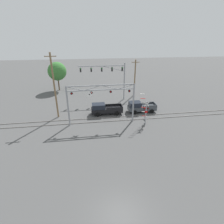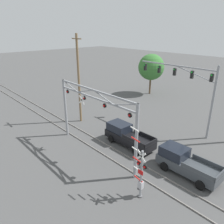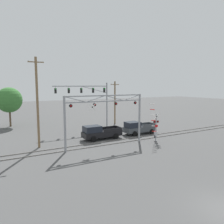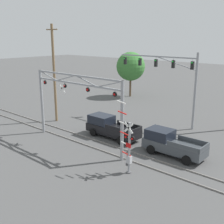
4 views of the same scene
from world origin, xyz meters
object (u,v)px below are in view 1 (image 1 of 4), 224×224
(pickup_truck_following, at_px, (140,107))
(utility_pole_right, at_px, (135,77))
(crossing_gantry, at_px, (101,98))
(traffic_signal_span, at_px, (112,74))
(crossing_signal_mast, at_px, (145,113))
(utility_pole_left, at_px, (54,86))
(background_tree_beyond_span, at_px, (57,71))
(pickup_truck_lead, at_px, (105,109))

(pickup_truck_following, relative_size, utility_pole_right, 0.62)
(crossing_gantry, height_order, traffic_signal_span, traffic_signal_span)
(crossing_gantry, distance_m, crossing_signal_mast, 7.31)
(utility_pole_left, bearing_deg, background_tree_beyond_span, 96.54)
(utility_pole_left, height_order, background_tree_beyond_span, utility_pole_left)
(pickup_truck_following, bearing_deg, crossing_gantry, -154.96)
(crossing_signal_mast, height_order, traffic_signal_span, traffic_signal_span)
(crossing_signal_mast, relative_size, pickup_truck_following, 1.01)
(crossing_signal_mast, distance_m, pickup_truck_lead, 7.69)
(pickup_truck_lead, distance_m, pickup_truck_following, 6.60)
(pickup_truck_lead, bearing_deg, traffic_signal_span, 71.64)
(crossing_signal_mast, bearing_deg, crossing_gantry, 168.74)
(pickup_truck_lead, bearing_deg, utility_pole_right, 50.30)
(utility_pole_right, xyz_separation_m, background_tree_beyond_span, (-18.09, 6.90, 0.59))
(crossing_signal_mast, distance_m, utility_pole_left, 15.35)
(traffic_signal_span, xyz_separation_m, utility_pole_left, (-10.67, -7.48, -0.05))
(pickup_truck_lead, distance_m, utility_pole_left, 9.39)
(pickup_truck_following, distance_m, background_tree_beyond_span, 23.79)
(crossing_signal_mast, distance_m, traffic_signal_span, 13.24)
(background_tree_beyond_span, bearing_deg, utility_pole_right, -20.88)
(utility_pole_left, relative_size, utility_pole_right, 1.31)
(crossing_gantry, height_order, background_tree_beyond_span, background_tree_beyond_span)
(crossing_signal_mast, relative_size, utility_pole_left, 0.48)
(crossing_signal_mast, bearing_deg, utility_pole_left, 161.41)
(crossing_gantry, relative_size, background_tree_beyond_span, 1.47)
(crossing_signal_mast, xyz_separation_m, pickup_truck_following, (0.67, 4.84, -0.93))
(crossing_gantry, distance_m, utility_pole_right, 15.79)
(traffic_signal_span, height_order, utility_pole_right, utility_pole_right)
(traffic_signal_span, xyz_separation_m, pickup_truck_following, (4.14, -7.39, -4.63))
(crossing_signal_mast, xyz_separation_m, utility_pole_right, (2.06, 14.43, 2.36))
(utility_pole_left, xyz_separation_m, utility_pole_right, (16.19, 9.68, -1.28))
(traffic_signal_span, height_order, utility_pole_left, utility_pole_left)
(crossing_gantry, distance_m, pickup_truck_lead, 4.82)
(traffic_signal_span, distance_m, background_tree_beyond_span, 15.53)
(crossing_signal_mast, relative_size, background_tree_beyond_span, 0.73)
(crossing_gantry, relative_size, utility_pole_left, 0.97)
(crossing_signal_mast, bearing_deg, traffic_signal_span, 105.83)
(traffic_signal_span, bearing_deg, crossing_gantry, -107.04)
(crossing_signal_mast, bearing_deg, utility_pole_right, 81.89)
(pickup_truck_lead, height_order, pickup_truck_following, same)
(crossing_signal_mast, relative_size, utility_pole_right, 0.63)
(pickup_truck_lead, distance_m, utility_pole_right, 12.92)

